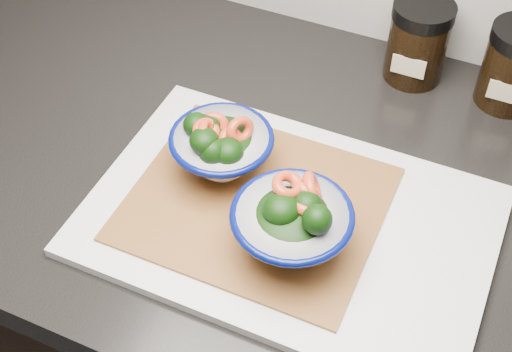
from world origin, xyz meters
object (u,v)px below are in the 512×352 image
at_px(bowl_left, 221,147).
at_px(spice_jar_a, 418,42).
at_px(cutting_board, 289,221).
at_px(bowl_right, 293,224).

height_order(bowl_left, spice_jar_a, spice_jar_a).
distance_m(cutting_board, bowl_right, 0.07).
bearing_deg(cutting_board, bowl_right, -64.97).
xyz_separation_m(bowl_right, spice_jar_a, (0.04, 0.36, 0.00)).
height_order(cutting_board, bowl_left, bowl_left).
xyz_separation_m(cutting_board, bowl_right, (0.02, -0.04, 0.05)).
bearing_deg(cutting_board, spice_jar_a, 80.24).
bearing_deg(bowl_left, spice_jar_a, 61.69).
relative_size(cutting_board, spice_jar_a, 3.98).
distance_m(bowl_right, spice_jar_a, 0.36).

